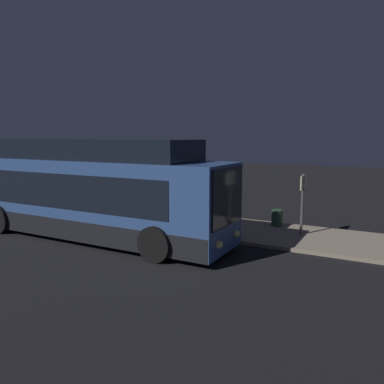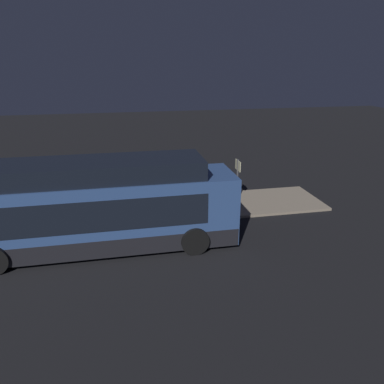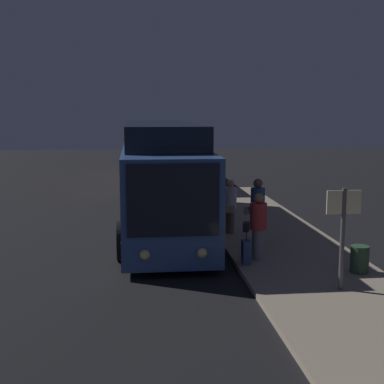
# 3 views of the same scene
# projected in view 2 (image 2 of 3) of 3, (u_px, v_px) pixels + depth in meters

# --- Properties ---
(ground) EXTENTS (80.00, 80.00, 0.00)m
(ground) POSITION_uv_depth(u_px,v_px,m) (129.00, 245.00, 15.12)
(ground) COLOR black
(platform) EXTENTS (20.00, 3.44, 0.13)m
(platform) POSITION_uv_depth(u_px,v_px,m) (126.00, 212.00, 18.16)
(platform) COLOR gray
(platform) RESTS_ON ground
(bus_lead) EXTENTS (11.15, 2.75, 3.57)m
(bus_lead) POSITION_uv_depth(u_px,v_px,m) (91.00, 210.00, 14.28)
(bus_lead) COLOR #33518C
(bus_lead) RESTS_ON ground
(passenger_boarding) EXTENTS (0.56, 0.69, 1.75)m
(passenger_boarding) POSITION_uv_depth(u_px,v_px,m) (193.00, 196.00, 17.42)
(passenger_boarding) COLOR gray
(passenger_boarding) RESTS_ON platform
(passenger_waiting) EXTENTS (0.62, 0.46, 1.71)m
(passenger_waiting) POSITION_uv_depth(u_px,v_px,m) (127.00, 202.00, 16.68)
(passenger_waiting) COLOR #6B604C
(passenger_waiting) RESTS_ON platform
(passenger_with_bags) EXTENTS (0.62, 0.69, 1.86)m
(passenger_with_bags) POSITION_uv_depth(u_px,v_px,m) (149.00, 194.00, 17.43)
(passenger_with_bags) COLOR #6B604C
(passenger_with_bags) RESTS_ON platform
(suitcase) EXTENTS (0.33, 0.20, 0.84)m
(suitcase) POSITION_uv_depth(u_px,v_px,m) (203.00, 211.00, 17.35)
(suitcase) COLOR #334C7F
(suitcase) RESTS_ON platform
(sign_post) EXTENTS (0.10, 0.75, 2.23)m
(sign_post) POSITION_uv_depth(u_px,v_px,m) (238.00, 175.00, 18.88)
(sign_post) COLOR #4C4C51
(sign_post) RESTS_ON platform
(trash_bin) EXTENTS (0.44, 0.44, 0.65)m
(trash_bin) POSITION_uv_depth(u_px,v_px,m) (211.00, 191.00, 19.89)
(trash_bin) COLOR #2D4C33
(trash_bin) RESTS_ON platform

